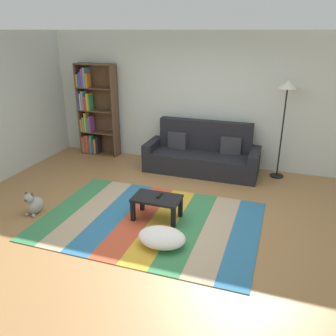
# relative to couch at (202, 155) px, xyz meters

# --- Properties ---
(ground_plane) EXTENTS (14.00, 14.00, 0.00)m
(ground_plane) POSITION_rel_couch_xyz_m (-0.13, -2.02, -0.34)
(ground_plane) COLOR #9E7042
(back_wall) EXTENTS (6.80, 0.10, 2.70)m
(back_wall) POSITION_rel_couch_xyz_m (-0.13, 0.53, 1.01)
(back_wall) COLOR silver
(back_wall) RESTS_ON ground_plane
(left_wall) EXTENTS (0.10, 5.50, 2.70)m
(left_wall) POSITION_rel_couch_xyz_m (-3.53, -1.27, 1.01)
(left_wall) COLOR silver
(left_wall) RESTS_ON ground_plane
(rug) EXTENTS (3.24, 2.26, 0.01)m
(rug) POSITION_rel_couch_xyz_m (-0.26, -2.23, -0.33)
(rug) COLOR #387F4C
(rug) RESTS_ON ground_plane
(couch) EXTENTS (2.26, 0.80, 1.00)m
(couch) POSITION_rel_couch_xyz_m (0.00, 0.00, 0.00)
(couch) COLOR black
(couch) RESTS_ON ground_plane
(bookshelf) EXTENTS (0.90, 0.28, 2.03)m
(bookshelf) POSITION_rel_couch_xyz_m (-2.60, 0.28, 0.61)
(bookshelf) COLOR brown
(bookshelf) RESTS_ON ground_plane
(coffee_table) EXTENTS (0.72, 0.43, 0.36)m
(coffee_table) POSITION_rel_couch_xyz_m (-0.18, -2.13, -0.04)
(coffee_table) COLOR black
(coffee_table) RESTS_ON rug
(pouf) EXTENTS (0.65, 0.50, 0.21)m
(pouf) POSITION_rel_couch_xyz_m (0.13, -2.77, -0.22)
(pouf) COLOR white
(pouf) RESTS_ON rug
(dog) EXTENTS (0.22, 0.35, 0.40)m
(dog) POSITION_rel_couch_xyz_m (-2.06, -2.59, -0.18)
(dog) COLOR #9E998E
(dog) RESTS_ON ground_plane
(standing_lamp) EXTENTS (0.32, 0.32, 1.86)m
(standing_lamp) POSITION_rel_couch_xyz_m (1.48, 0.19, 1.21)
(standing_lamp) COLOR black
(standing_lamp) RESTS_ON ground_plane
(tv_remote) EXTENTS (0.05, 0.15, 0.02)m
(tv_remote) POSITION_rel_couch_xyz_m (-0.16, -2.08, 0.04)
(tv_remote) COLOR black
(tv_remote) RESTS_ON coffee_table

